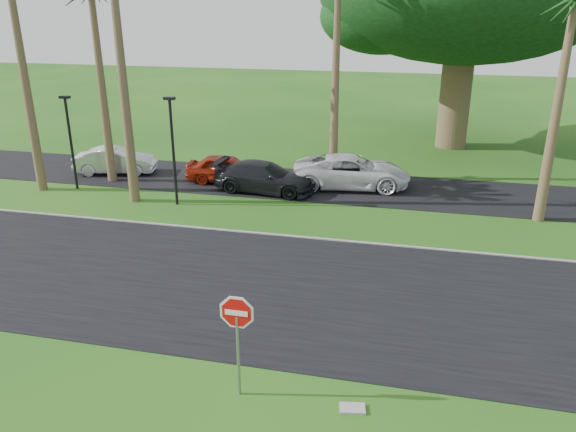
% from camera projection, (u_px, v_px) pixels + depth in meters
% --- Properties ---
extents(ground, '(120.00, 120.00, 0.00)m').
position_uv_depth(ground, '(255.00, 322.00, 15.46)').
color(ground, '#1A4D13').
rests_on(ground, ground).
extents(road, '(120.00, 8.00, 0.02)m').
position_uv_depth(road, '(273.00, 288.00, 17.28)').
color(road, black).
rests_on(road, ground).
extents(parking_strip, '(120.00, 5.00, 0.02)m').
position_uv_depth(parking_strip, '(328.00, 186.00, 26.84)').
color(parking_strip, black).
rests_on(parking_strip, ground).
extents(curb, '(120.00, 0.12, 0.06)m').
position_uv_depth(curb, '(300.00, 237.00, 20.96)').
color(curb, gray).
rests_on(curb, ground).
extents(stop_sign_near, '(1.05, 0.07, 2.62)m').
position_uv_depth(stop_sign_near, '(237.00, 326.00, 11.99)').
color(stop_sign_near, gray).
rests_on(stop_sign_near, ground).
extents(palm_right_near, '(5.00, 5.00, 9.50)m').
position_uv_depth(palm_right_near, '(575.00, 4.00, 19.75)').
color(palm_right_near, brown).
rests_on(palm_right_near, ground).
extents(streetlight_left, '(0.45, 0.25, 4.34)m').
position_uv_depth(streetlight_left, '(70.00, 136.00, 25.63)').
color(streetlight_left, black).
rests_on(streetlight_left, ground).
extents(streetlight_right, '(0.45, 0.25, 4.64)m').
position_uv_depth(streetlight_right, '(173.00, 145.00, 23.51)').
color(streetlight_right, black).
rests_on(streetlight_right, ground).
extents(car_silver, '(4.25, 2.35, 1.33)m').
position_uv_depth(car_silver, '(115.00, 161.00, 28.60)').
color(car_silver, silver).
rests_on(car_silver, ground).
extents(car_red, '(4.05, 2.02, 1.33)m').
position_uv_depth(car_red, '(227.00, 169.00, 27.24)').
color(car_red, '#991F0C').
rests_on(car_red, ground).
extents(car_dark, '(4.84, 2.29, 1.36)m').
position_uv_depth(car_dark, '(264.00, 177.00, 25.84)').
color(car_dark, black).
rests_on(car_dark, ground).
extents(car_minivan, '(5.76, 3.23, 1.52)m').
position_uv_depth(car_minivan, '(352.00, 172.00, 26.44)').
color(car_minivan, silver).
rests_on(car_minivan, ground).
extents(utility_slab, '(0.60, 0.44, 0.06)m').
position_uv_depth(utility_slab, '(352.00, 408.00, 12.12)').
color(utility_slab, '#9D9D95').
rests_on(utility_slab, ground).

